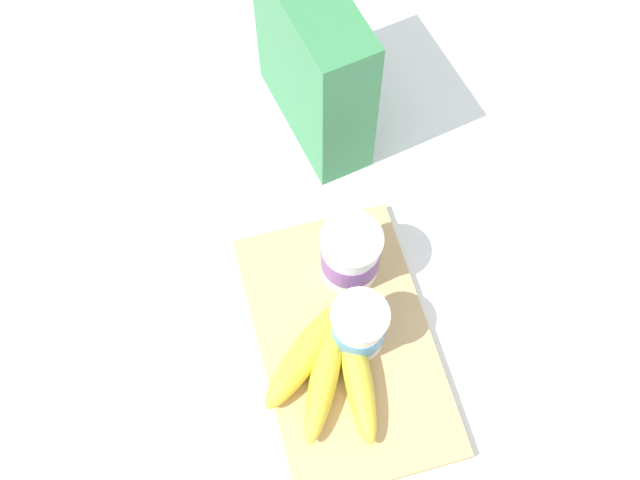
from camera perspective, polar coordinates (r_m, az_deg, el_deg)
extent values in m
plane|color=white|center=(0.99, 1.84, -7.63)|extent=(2.40, 2.40, 0.00)
cube|color=tan|center=(0.98, 1.85, -7.49)|extent=(0.34, 0.21, 0.01)
cube|color=#38844C|center=(1.04, -0.41, 12.60)|extent=(0.22, 0.11, 0.24)
cylinder|color=white|center=(0.97, 2.21, -1.11)|extent=(0.07, 0.07, 0.09)
cylinder|color=#7A4C99|center=(0.97, 2.21, -1.11)|extent=(0.07, 0.07, 0.04)
cylinder|color=silver|center=(0.93, 2.30, 0.06)|extent=(0.08, 0.08, 0.00)
cylinder|color=white|center=(0.94, 2.88, -6.56)|extent=(0.06, 0.06, 0.08)
cylinder|color=#5193D1|center=(0.94, 2.88, -6.56)|extent=(0.06, 0.06, 0.03)
cylinder|color=silver|center=(0.90, 3.00, -5.67)|extent=(0.07, 0.07, 0.00)
ellipsoid|color=yellow|center=(0.95, -1.15, -8.35)|extent=(0.13, 0.14, 0.04)
ellipsoid|color=yellow|center=(0.94, 0.38, -9.54)|extent=(0.17, 0.11, 0.04)
ellipsoid|color=yellow|center=(0.94, 2.39, -9.61)|extent=(0.17, 0.05, 0.04)
cylinder|color=brown|center=(0.98, 1.41, -4.99)|extent=(0.01, 0.01, 0.02)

